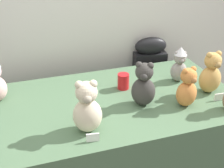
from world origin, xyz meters
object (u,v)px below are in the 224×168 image
Objects in this scene: instrument_case at (148,85)px; teddy_bear_cream at (87,108)px; teddy_bear_charcoal at (144,85)px; party_cup_red at (123,81)px; teddy_bear_ash at (179,65)px; display_table at (112,144)px; teddy_bear_honey at (211,74)px; teddy_bear_ginger at (187,88)px.

instrument_case is 2.94× the size of teddy_bear_cream.
party_cup_red is at bearing 128.21° from teddy_bear_charcoal.
instrument_case is 0.62m from teddy_bear_ash.
display_table is 0.46m from party_cup_red.
teddy_bear_honey is (0.12, -0.69, 0.41)m from instrument_case.
teddy_bear_charcoal is at bearing -32.40° from display_table.
teddy_bear_cream reaches higher than teddy_bear_honey.
teddy_bear_honey reaches higher than display_table.
teddy_bear_honey is at bearing -45.17° from teddy_bear_ash.
teddy_bear_charcoal is 0.99× the size of teddy_bear_honey.
teddy_bear_honey is at bearing -73.22° from instrument_case.
display_table is 5.36× the size of teddy_bear_cream.
teddy_bear_ginger is (-0.12, -0.32, -0.01)m from teddy_bear_ash.
instrument_case is (0.54, 0.59, 0.09)m from display_table.
teddy_bear_cream is at bearing -130.28° from display_table.
teddy_bear_ginger is (0.42, -0.20, 0.49)m from display_table.
teddy_bear_honey is at bearing 28.64° from teddy_bear_charcoal.
teddy_bear_honey is (0.24, 0.11, 0.01)m from teddy_bear_ginger.
teddy_bear_honey is 0.59m from party_cup_red.
instrument_case is at bearing 98.39° from teddy_bear_honey.
teddy_bear_cream is at bearing -170.97° from teddy_bear_honey.
teddy_bear_charcoal reaches higher than teddy_bear_ash.
display_table is 0.75m from teddy_bear_ash.
teddy_bear_ash is (0.01, -0.47, 0.40)m from instrument_case.
teddy_bear_ash is (0.55, 0.12, 0.50)m from display_table.
instrument_case is 8.36× the size of party_cup_red.
teddy_bear_cream is at bearing 174.67° from teddy_bear_ginger.
teddy_bear_charcoal reaches higher than teddy_bear_ginger.
instrument_case is at bearing 89.27° from teddy_bear_charcoal.
party_cup_red is (0.35, 0.40, -0.09)m from teddy_bear_cream.
teddy_bear_charcoal reaches higher than display_table.
teddy_bear_cream reaches higher than teddy_bear_charcoal.
teddy_bear_cream reaches higher than teddy_bear_ash.
display_table is at bearing -152.35° from teddy_bear_ash.
teddy_bear_ginger is 0.65m from teddy_bear_cream.
teddy_bear_ginger is (0.25, -0.09, -0.01)m from teddy_bear_charcoal.
party_cup_red is (-0.42, -0.46, 0.33)m from instrument_case.
teddy_bear_ash is 2.39× the size of party_cup_red.
teddy_bear_ginger is 0.85× the size of teddy_bear_cream.
instrument_case is 3.10× the size of teddy_bear_honey.
display_table is 0.62m from teddy_bear_cream.
teddy_bear_ginger is at bearing -158.05° from teddy_bear_honey.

